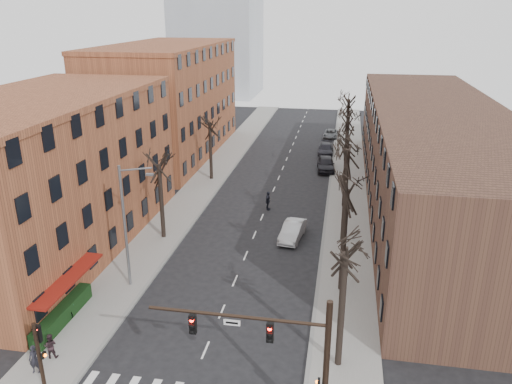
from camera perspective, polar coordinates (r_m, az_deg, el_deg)
The scene contains 26 objects.
sidewalk_left at distance 59.14m, azimuth -5.23°, elevation 1.82°, with size 4.00×90.00×0.15m, color gray.
sidewalk_right at distance 57.19m, azimuth 10.45°, elevation 0.91°, with size 4.00×90.00×0.15m, color gray.
building_left_near at distance 43.07m, azimuth -22.91°, elevation 1.52°, with size 12.00×26.00×12.00m, color brown.
building_left_far at distance 68.19m, azimuth -10.02°, elevation 10.06°, with size 12.00×28.00×14.00m, color brown.
building_right at distance 51.72m, azimuth 19.66°, elevation 3.72°, with size 12.00×50.00×10.00m, color #4D3124.
awning_left at distance 35.33m, azimuth -20.13°, elevation -12.99°, with size 1.20×7.00×0.15m, color maroon.
hedge at distance 34.33m, azimuth -21.23°, elevation -12.90°, with size 0.80×6.00×1.00m, color black.
tree_right_a at distance 29.66m, azimuth 9.32°, elevation -18.98°, with size 5.20×5.20×10.00m, color black, non-canonical shape.
tree_right_b at distance 36.24m, azimuth 9.62°, elevation -11.03°, with size 5.20×5.20×10.80m, color black, non-canonical shape.
tree_right_c at distance 43.30m, azimuth 9.82°, elevation -5.59°, with size 5.20×5.20×11.60m, color black, non-canonical shape.
tree_right_d at distance 50.64m, azimuth 9.95°, elevation -1.71°, with size 5.20×5.20×10.00m, color black, non-canonical shape.
tree_right_e at distance 58.16m, azimuth 10.05°, elevation 1.19°, with size 5.20×5.20×10.80m, color black, non-canonical shape.
tree_right_f at distance 65.79m, azimuth 10.13°, elevation 3.41°, with size 5.20×5.20×11.60m, color black, non-canonical shape.
tree_left_a at distance 44.03m, azimuth -10.47°, elevation -5.19°, with size 5.20×5.20×9.50m, color black, non-canonical shape.
tree_left_b at distance 58.15m, azimuth -5.10°, elevation 1.42°, with size 5.20×5.20×9.50m, color black, non-canonical shape.
signal_mast_arm at distance 23.06m, azimuth 4.06°, elevation -17.88°, with size 8.14×0.30×7.20m.
signal_pole_left at distance 27.98m, azimuth -23.49°, elevation -16.59°, with size 0.47×0.44×4.40m.
streetlight at distance 35.08m, azimuth -14.56°, elevation -3.30°, with size 2.45×0.22×9.03m.
silver_sedan at distance 42.98m, azimuth 4.20°, elevation -4.45°, with size 1.56×4.48×1.48m, color #AEB1B6.
parked_car_near at distance 61.60m, azimuth 7.98°, elevation 3.22°, with size 2.03×5.04×1.72m, color black.
parked_car_mid at distance 68.67m, azimuth 7.99°, elevation 4.86°, with size 1.99×4.91×1.42m, color #212129.
parked_car_far at distance 77.92m, azimuth 8.55°, elevation 6.59°, with size 2.05×4.44×1.23m, color #5A5D61.
pedestrian_a at distance 30.54m, azimuth -23.97°, elevation -17.08°, with size 0.60×0.40×1.65m, color black.
pedestrian_b at distance 31.37m, azimuth -22.45°, elevation -15.94°, with size 0.72×0.56×1.49m, color black.
pedestrian_crossing at distance 48.90m, azimuth 1.37°, elevation -1.02°, with size 1.10×0.46×1.88m, color black.
bicycle at distance 34.94m, azimuth -20.74°, elevation -12.37°, with size 0.55×1.58×0.83m, color gray.
Camera 1 is at (7.10, -19.11, 18.59)m, focal length 35.00 mm.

